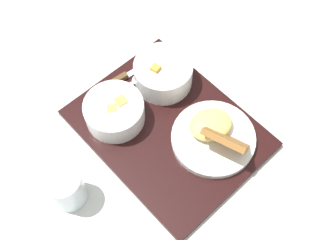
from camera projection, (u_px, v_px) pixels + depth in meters
name	position (u px, v px, depth m)	size (l,w,h in m)	color
ground_plane	(168.00, 130.00, 0.90)	(4.00, 4.00, 0.00)	silver
serving_tray	(168.00, 128.00, 0.89)	(0.39, 0.31, 0.01)	black
bowl_salad	(163.00, 72.00, 0.91)	(0.13, 0.13, 0.07)	white
bowl_soup	(114.00, 111.00, 0.87)	(0.13, 0.13, 0.05)	white
plate_main	(214.00, 135.00, 0.86)	(0.17, 0.17, 0.08)	white
knife	(124.00, 77.00, 0.94)	(0.03, 0.16, 0.01)	silver
spoon	(135.00, 82.00, 0.93)	(0.03, 0.16, 0.01)	silver
glass_water	(67.00, 189.00, 0.79)	(0.07, 0.07, 0.09)	silver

